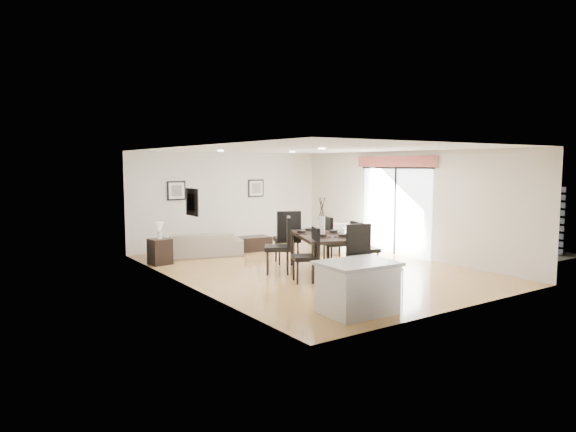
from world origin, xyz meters
TOP-DOWN VIEW (x-y plane):
  - ground at (0.00, 0.00)m, footprint 8.00×8.00m
  - wall_back at (0.00, 4.00)m, footprint 6.00×0.04m
  - wall_front at (0.00, -4.00)m, footprint 6.00×0.04m
  - wall_left at (-3.00, 0.00)m, footprint 0.04×8.00m
  - wall_right at (3.00, 0.00)m, footprint 0.04×8.00m
  - ceiling at (0.00, 0.00)m, footprint 6.00×8.00m
  - sofa at (-1.44, 2.85)m, footprint 2.25×1.36m
  - armchair at (1.71, 1.39)m, footprint 1.53×1.50m
  - courtyard_plant_a at (5.45, -0.35)m, footprint 0.62×0.56m
  - courtyard_plant_b at (5.43, 0.94)m, footprint 0.48×0.48m
  - dining_table at (-0.10, -0.50)m, footprint 1.69×2.26m
  - dining_chair_wnear at (-0.82, -1.05)m, footprint 0.65×0.65m
  - dining_chair_wfar at (-0.82, -0.05)m, footprint 0.77×0.77m
  - dining_chair_enear at (0.62, -0.98)m, footprint 0.62×0.62m
  - dining_chair_efar at (0.62, 0.03)m, footprint 0.62×0.62m
  - dining_chair_head at (-0.07, -1.75)m, footprint 0.63×0.63m
  - dining_chair_foot at (-0.14, 0.75)m, footprint 0.74×0.74m
  - vase at (-0.10, -0.50)m, footprint 0.99×1.56m
  - coffee_table at (0.12, 2.86)m, footprint 1.00×0.65m
  - side_table at (-2.67, 2.40)m, footprint 0.51×0.51m
  - table_lamp at (-2.67, 2.40)m, footprint 0.21×0.21m
  - cushion at (1.60, 1.28)m, footprint 0.34×0.33m
  - kitchen_island at (-1.50, -3.23)m, footprint 1.22×0.96m
  - bar_stool at (-0.68, -3.23)m, footprint 0.29×0.29m
  - framed_print_back_left at (-1.60, 3.97)m, footprint 0.52×0.04m
  - framed_print_back_right at (0.90, 3.97)m, footprint 0.52×0.04m
  - framed_print_left_wall at (-2.97, -0.20)m, footprint 0.04×0.52m
  - sliding_door at (2.96, 0.30)m, footprint 0.12×2.70m
  - courtyard at (6.16, 0.87)m, footprint 6.00×6.00m

SIDE VIEW (x-z plane):
  - ground at x=0.00m, z-range 0.00..0.00m
  - coffee_table at x=0.12m, z-range 0.00..0.38m
  - courtyard_plant_a at x=5.45m, z-range 0.00..0.61m
  - side_table at x=-2.67m, z-range 0.00..0.61m
  - sofa at x=-1.44m, z-range 0.00..0.62m
  - courtyard_plant_b at x=5.43m, z-range 0.00..0.69m
  - armchair at x=1.71m, z-range 0.00..0.75m
  - kitchen_island at x=-1.50m, z-range 0.01..0.83m
  - bar_stool at x=-0.68m, z-range 0.23..0.88m
  - cushion at x=1.60m, z-range 0.43..0.79m
  - dining_chair_wnear at x=-0.82m, z-range 0.06..1.17m
  - dining_chair_enear at x=0.62m, z-range 0.07..1.19m
  - dining_chair_efar at x=0.62m, z-range 0.07..1.22m
  - dining_chair_head at x=-0.07m, z-range 0.07..1.25m
  - dining_chair_wfar at x=-0.82m, z-range 0.07..1.31m
  - dining_chair_foot at x=-0.14m, z-range 0.07..1.35m
  - dining_table at x=-0.10m, z-range 0.34..1.18m
  - table_lamp at x=-2.67m, z-range 0.67..1.07m
  - courtyard at x=6.16m, z-range -0.08..1.92m
  - vase at x=-0.10m, z-range 0.75..1.57m
  - wall_back at x=0.00m, z-range 0.00..2.70m
  - wall_front at x=0.00m, z-range 0.00..2.70m
  - wall_left at x=-3.00m, z-range 0.00..2.70m
  - wall_right at x=3.00m, z-range 0.00..2.70m
  - framed_print_back_left at x=-1.60m, z-range 1.39..1.91m
  - framed_print_back_right at x=0.90m, z-range 1.39..1.91m
  - framed_print_left_wall at x=-2.97m, z-range 1.39..1.91m
  - sliding_door at x=2.96m, z-range 0.38..2.95m
  - ceiling at x=0.00m, z-range 2.69..2.71m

